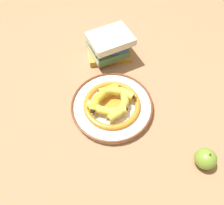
% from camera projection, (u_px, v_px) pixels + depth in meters
% --- Properties ---
extents(ground_plane, '(2.80, 2.80, 0.00)m').
position_uv_depth(ground_plane, '(109.00, 104.00, 0.95)').
color(ground_plane, '#A87A56').
extents(decorative_bowl, '(0.35, 0.35, 0.04)m').
position_uv_depth(decorative_bowl, '(112.00, 105.00, 0.93)').
color(decorative_bowl, white).
rests_on(decorative_bowl, ground_plane).
extents(banana_a, '(0.09, 0.17, 0.03)m').
position_uv_depth(banana_a, '(105.00, 109.00, 0.88)').
color(banana_a, yellow).
rests_on(banana_a, decorative_bowl).
extents(banana_b, '(0.17, 0.07, 0.03)m').
position_uv_depth(banana_b, '(120.00, 107.00, 0.88)').
color(banana_b, gold).
rests_on(banana_b, decorative_bowl).
extents(banana_c, '(0.10, 0.16, 0.04)m').
position_uv_depth(banana_c, '(117.00, 92.00, 0.92)').
color(banana_c, gold).
rests_on(banana_c, decorative_bowl).
extents(banana_d, '(0.19, 0.07, 0.04)m').
position_uv_depth(banana_d, '(103.00, 96.00, 0.91)').
color(banana_d, gold).
rests_on(banana_d, decorative_bowl).
extents(book_stack, '(0.24, 0.24, 0.14)m').
position_uv_depth(book_stack, '(109.00, 46.00, 1.05)').
color(book_stack, '#B28933').
rests_on(book_stack, ground_plane).
extents(apple, '(0.08, 0.08, 0.09)m').
position_uv_depth(apple, '(205.00, 159.00, 0.78)').
color(apple, olive).
rests_on(apple, ground_plane).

